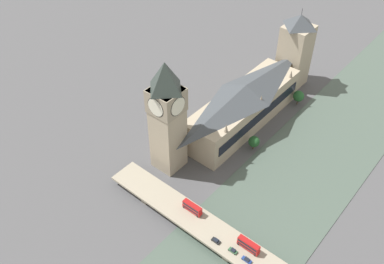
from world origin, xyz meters
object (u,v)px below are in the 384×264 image
at_px(double_decker_bus_lead, 249,245).
at_px(car_southbound_lead, 233,251).
at_px(clock_tower, 167,114).
at_px(car_northbound_tail, 216,241).
at_px(car_northbound_lead, 247,260).
at_px(double_decker_bus_rear, 192,207).
at_px(road_bridge, 234,246).
at_px(parliament_hall, 244,105).
at_px(victoria_tower, 295,51).

bearing_deg(double_decker_bus_lead, car_southbound_lead, 52.44).
height_order(clock_tower, car_northbound_tail, clock_tower).
relative_size(car_northbound_lead, car_southbound_lead, 1.10).
xyz_separation_m(car_northbound_lead, car_southbound_lead, (7.12, 0.11, -0.03)).
relative_size(double_decker_bus_rear, car_northbound_lead, 2.30).
bearing_deg(double_decker_bus_rear, double_decker_bus_lead, 179.91).
bearing_deg(road_bridge, parliament_hall, -57.64).
relative_size(road_bridge, double_decker_bus_rear, 13.97).
relative_size(parliament_hall, victoria_tower, 1.61).
distance_m(victoria_tower, road_bridge, 141.72).
bearing_deg(car_northbound_tail, clock_tower, -26.68).
xyz_separation_m(double_decker_bus_lead, car_southbound_lead, (4.19, 5.45, -2.09)).
height_order(victoria_tower, car_northbound_lead, victoria_tower).
height_order(double_decker_bus_lead, car_northbound_lead, double_decker_bus_lead).
bearing_deg(double_decker_bus_rear, road_bridge, 174.07).
bearing_deg(victoria_tower, car_northbound_lead, 113.02).
height_order(car_northbound_lead, car_northbound_tail, car_northbound_tail).
distance_m(victoria_tower, double_decker_bus_rear, 131.95).
xyz_separation_m(victoria_tower, car_northbound_lead, (-57.06, 134.30, -19.02)).
bearing_deg(parliament_hall, car_southbound_lead, 122.27).
distance_m(clock_tower, double_decker_bus_rear, 46.63).
height_order(parliament_hall, double_decker_bus_rear, parliament_hall).
relative_size(clock_tower, car_southbound_lead, 15.94).
distance_m(victoria_tower, car_southbound_lead, 144.65).
xyz_separation_m(double_decker_bus_lead, car_northbound_tail, (12.94, 6.16, -2.05)).
height_order(parliament_hall, car_northbound_lead, parliament_hall).
distance_m(parliament_hall, double_decker_bus_lead, 91.48).
xyz_separation_m(car_northbound_lead, car_northbound_tail, (15.87, 0.82, 0.02)).
bearing_deg(car_northbound_lead, clock_tower, -20.40).
bearing_deg(road_bridge, car_northbound_lead, 162.82).
bearing_deg(car_southbound_lead, double_decker_bus_lead, -127.56).
relative_size(car_northbound_lead, car_northbound_tail, 1.10).
relative_size(double_decker_bus_lead, car_northbound_lead, 2.37).
distance_m(double_decker_bus_lead, double_decker_bus_rear, 31.72).
xyz_separation_m(parliament_hall, clock_tower, (10.36, 53.84, 20.77)).
relative_size(victoria_tower, car_northbound_tail, 13.26).
height_order(parliament_hall, clock_tower, clock_tower).
distance_m(double_decker_bus_lead, car_northbound_lead, 6.43).
distance_m(double_decker_bus_lead, car_southbound_lead, 7.19).
bearing_deg(clock_tower, car_northbound_lead, 159.60).
distance_m(parliament_hall, car_northbound_lead, 97.66).
relative_size(parliament_hall, car_northbound_tail, 21.32).
relative_size(double_decker_bus_lead, car_southbound_lead, 2.62).
bearing_deg(car_northbound_lead, car_southbound_lead, 0.87).
bearing_deg(victoria_tower, double_decker_bus_lead, 112.77).
height_order(road_bridge, car_northbound_tail, car_northbound_tail).
bearing_deg(car_southbound_lead, victoria_tower, -69.62).
bearing_deg(road_bridge, double_decker_bus_lead, -155.47).
distance_m(clock_tower, road_bridge, 69.74).
bearing_deg(victoria_tower, parliament_hall, 90.06).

